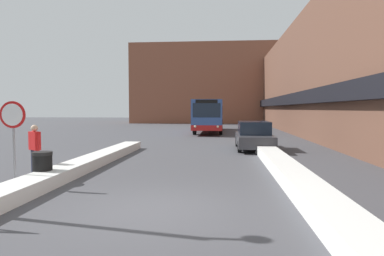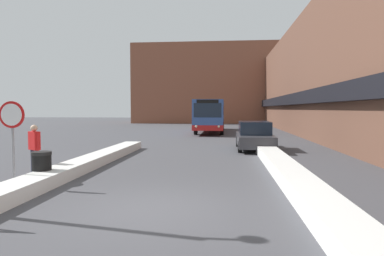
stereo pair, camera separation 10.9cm
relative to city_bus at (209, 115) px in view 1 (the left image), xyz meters
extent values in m
plane|color=#47474C|center=(-0.18, -25.84, -1.67)|extent=(160.00, 160.00, 0.00)
cube|color=brown|center=(9.82, -1.84, 3.23)|extent=(5.00, 60.00, 9.79)
cube|color=black|center=(7.07, -1.84, 1.38)|extent=(0.50, 60.00, 0.90)
cube|color=brown|center=(-0.18, 22.62, 4.53)|extent=(26.00, 8.00, 12.41)
cube|color=silver|center=(-3.78, -20.74, -1.48)|extent=(0.90, 13.00, 0.38)
cube|color=silver|center=(3.42, -22.51, -1.45)|extent=(0.90, 13.92, 0.43)
cube|color=#335193|center=(0.00, 0.01, 0.08)|extent=(2.51, 11.72, 2.54)
cube|color=red|center=(0.00, 0.01, -0.97)|extent=(2.53, 11.74, 0.44)
cube|color=#192333|center=(0.00, 0.01, 0.44)|extent=(2.54, 10.78, 0.70)
cube|color=#192333|center=(0.00, -5.86, 0.46)|extent=(2.21, 0.03, 1.14)
cube|color=black|center=(0.00, -5.86, 1.17)|extent=(1.76, 0.03, 0.28)
sphere|color=#F2EAC6|center=(-0.90, -5.87, -0.84)|extent=(0.20, 0.20, 0.20)
sphere|color=#F2EAC6|center=(0.90, -5.87, -0.84)|extent=(0.20, 0.20, 0.20)
cylinder|color=black|center=(-1.14, -3.63, -1.11)|extent=(0.28, 1.13, 1.13)
cylinder|color=black|center=(1.14, -3.63, -1.11)|extent=(0.28, 1.13, 1.13)
cylinder|color=black|center=(-1.14, 3.64, -1.11)|extent=(0.28, 1.13, 1.13)
cylinder|color=black|center=(1.14, 3.64, -1.11)|extent=(0.28, 1.13, 1.13)
cube|color=#38383D|center=(3.02, -14.23, -1.12)|extent=(1.86, 4.54, 0.61)
cube|color=#192333|center=(3.02, -14.12, -0.47)|extent=(1.63, 2.50, 0.69)
cylinder|color=black|center=(3.87, -15.64, -1.37)|extent=(0.20, 0.61, 0.61)
cylinder|color=black|center=(2.17, -15.64, -1.37)|extent=(0.20, 0.61, 0.61)
cylinder|color=black|center=(3.87, -12.82, -1.37)|extent=(0.20, 0.61, 0.61)
cylinder|color=black|center=(2.17, -12.82, -1.37)|extent=(0.20, 0.61, 0.61)
cylinder|color=gray|center=(-4.59, -24.06, -0.44)|extent=(0.07, 0.07, 2.45)
cylinder|color=red|center=(-4.59, -24.08, 0.40)|extent=(0.76, 0.03, 0.76)
cylinder|color=white|center=(-4.59, -24.10, 0.40)|extent=(0.62, 0.02, 0.62)
cylinder|color=#333851|center=(-5.20, -22.06, -1.25)|extent=(0.13, 0.13, 0.84)
cylinder|color=#333851|center=(-4.95, -22.22, -1.25)|extent=(0.13, 0.13, 0.84)
cube|color=red|center=(-5.08, -22.14, -0.52)|extent=(0.49, 0.42, 0.63)
sphere|color=beige|center=(-5.08, -22.14, -0.09)|extent=(0.23, 0.23, 0.23)
cylinder|color=red|center=(-5.27, -22.01, -0.55)|extent=(0.10, 0.10, 0.59)
cylinder|color=red|center=(-4.89, -22.26, -0.55)|extent=(0.10, 0.10, 0.59)
cylinder|color=black|center=(-4.09, -23.46, -1.24)|extent=(0.56, 0.56, 0.85)
cylinder|color=black|center=(-4.09, -23.46, -0.77)|extent=(0.59, 0.59, 0.10)
camera|label=1|loc=(1.31, -33.20, 0.56)|focal=32.00mm
camera|label=2|loc=(1.42, -33.19, 0.56)|focal=32.00mm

